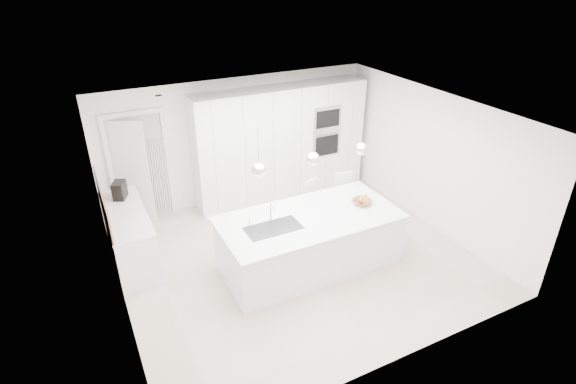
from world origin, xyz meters
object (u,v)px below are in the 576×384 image
espresso_machine (120,190)px  bar_stool_left (313,208)px  fruit_bowl (362,202)px  island_base (311,243)px  bar_stool_right (346,200)px

espresso_machine → bar_stool_left: espresso_machine is taller
fruit_bowl → espresso_machine: 4.02m
island_base → bar_stool_left: size_ratio=2.83×
island_base → bar_stool_right: (1.22, 0.82, 0.08)m
island_base → espresso_machine: (-2.53, 2.02, 0.62)m
island_base → bar_stool_right: size_ratio=2.73×
fruit_bowl → espresso_machine: size_ratio=1.03×
island_base → espresso_machine: size_ratio=9.44×
espresso_machine → bar_stool_right: espresso_machine is taller
fruit_bowl → bar_stool_left: bearing=115.4°
bar_stool_left → bar_stool_right: bar_stool_right is taller
bar_stool_right → island_base: bearing=-134.7°
espresso_machine → bar_stool_left: (3.08, -1.14, -0.55)m
espresso_machine → bar_stool_right: bearing=7.1°
bar_stool_left → espresso_machine: bearing=138.7°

